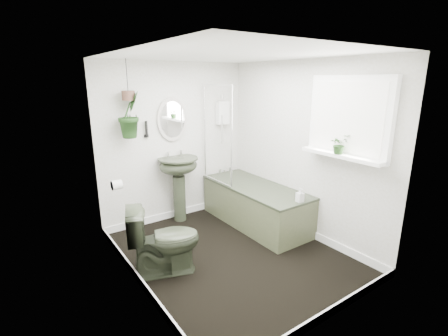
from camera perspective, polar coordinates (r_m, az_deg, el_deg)
floor at (r=4.10m, az=1.24°, el=-14.90°), size 2.30×2.80×0.02m
ceiling at (r=3.55m, az=1.47°, el=19.45°), size 2.30×2.80×0.02m
wall_back at (r=4.84m, az=-8.59°, el=4.39°), size 2.30×0.02×2.30m
wall_front at (r=2.70m, az=19.35°, el=-5.16°), size 2.30×0.02×2.30m
wall_left at (r=3.14m, az=-16.03°, el=-2.05°), size 0.02×2.80×2.30m
wall_right at (r=4.42m, az=13.58°, el=3.11°), size 0.02×2.80×2.30m
skirting at (r=4.07m, az=1.24°, el=-14.17°), size 2.30×2.80×0.10m
bathtub at (r=4.77m, az=5.52°, el=-6.44°), size 0.72×1.72×0.58m
bath_screen at (r=4.69m, az=-1.16°, el=5.83°), size 0.04×0.72×1.40m
shower_box at (r=5.12m, az=-0.27°, el=9.69°), size 0.20×0.10×0.35m
oval_mirror at (r=4.73m, az=-9.06°, el=8.42°), size 0.46×0.03×0.62m
wall_sconce at (r=4.57m, az=-13.48°, el=6.69°), size 0.04×0.04×0.22m
toilet_roll_holder at (r=3.87m, az=-18.35°, el=-2.84°), size 0.11×0.11×0.11m
window_recess at (r=3.87m, az=21.14°, el=8.31°), size 0.08×1.00×0.90m
window_sill at (r=3.88m, az=19.96°, el=2.12°), size 0.18×1.00×0.04m
window_blinds at (r=3.83m, az=20.76°, el=8.29°), size 0.01×0.86×0.76m
toilet at (r=3.63m, az=-10.48°, el=-12.32°), size 0.85×0.66×0.77m
pedestal_sink at (r=4.84m, az=-7.88°, el=-3.70°), size 0.62×0.55×0.97m
sill_plant at (r=3.83m, az=19.61°, el=3.98°), size 0.21×0.19×0.22m
hanging_plant at (r=4.36m, az=-16.23°, el=9.02°), size 0.42×0.41×0.59m
soap_bottle at (r=4.14m, az=13.22°, el=-4.66°), size 0.09×0.09×0.18m
hanging_pot at (r=4.34m, az=-16.47°, el=12.11°), size 0.16×0.16×0.12m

